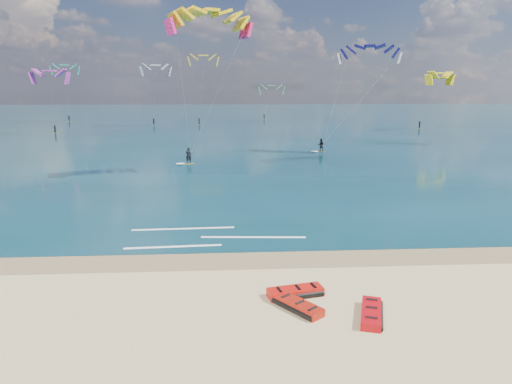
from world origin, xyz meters
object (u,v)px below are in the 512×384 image
(packed_kite_mid, at_px, (298,309))
(packed_kite_right, at_px, (371,317))
(kitesurfer_main, at_px, (198,87))
(packed_kite_left, at_px, (295,296))
(kitesurfer_far, at_px, (348,90))

(packed_kite_mid, relative_size, packed_kite_right, 0.97)
(packed_kite_mid, bearing_deg, kitesurfer_main, 152.57)
(packed_kite_left, xyz_separation_m, packed_kite_right, (2.51, -1.91, 0.00))
(packed_kite_left, distance_m, packed_kite_right, 3.15)
(packed_kite_mid, height_order, packed_kite_right, packed_kite_right)
(packed_kite_mid, bearing_deg, packed_kite_left, 138.47)
(packed_kite_right, distance_m, kitesurfer_far, 43.69)
(packed_kite_left, distance_m, packed_kite_mid, 1.16)
(packed_kite_right, bearing_deg, packed_kite_left, 70.85)
(packed_kite_left, relative_size, kitesurfer_far, 0.17)
(packed_kite_left, height_order, packed_kite_right, packed_kite_left)
(packed_kite_mid, relative_size, kitesurfer_main, 0.14)
(packed_kite_left, xyz_separation_m, kitesurfer_main, (-5.47, 28.48, 8.19))
(kitesurfer_main, bearing_deg, packed_kite_right, -102.59)
(packed_kite_mid, bearing_deg, kitesurfer_far, 125.65)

